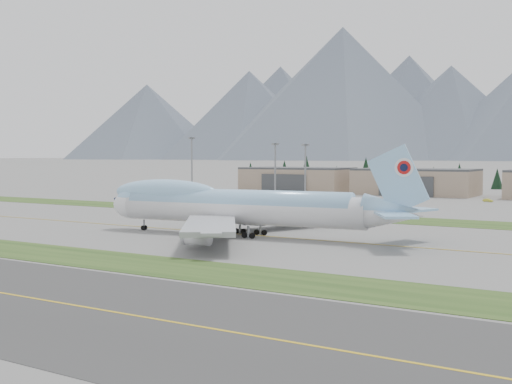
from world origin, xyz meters
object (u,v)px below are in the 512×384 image
Objects in this scene: boeing_747_freighter at (237,206)px; service_vehicle_b at (488,202)px; hangar_left at (297,179)px; service_vehicle_a at (342,198)px; hangar_center at (416,182)px.

boeing_747_freighter is 126.87m from service_vehicle_b.
service_vehicle_a is at bearing -43.43° from hangar_left.
hangar_left is at bearing 107.65° from boeing_747_freighter.
boeing_747_freighter is 152.34m from hangar_center.
boeing_747_freighter reaches higher than hangar_center.
service_vehicle_a is 1.10× the size of service_vehicle_b.
boeing_747_freighter is 1.45× the size of hangar_center.
hangar_left reaches higher than service_vehicle_a.
service_vehicle_b is (89.11, -27.56, -5.39)m from hangar_left.
service_vehicle_a is (-17.69, -35.31, -5.39)m from hangar_center.
hangar_center is (55.00, 0.00, 0.00)m from hangar_left.
hangar_center is at bearing 35.55° from service_vehicle_a.
service_vehicle_a reaches higher than service_vehicle_b.
boeing_747_freighter is 19.40× the size of service_vehicle_b.
service_vehicle_a is (-27.86, 116.69, -6.02)m from boeing_747_freighter.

